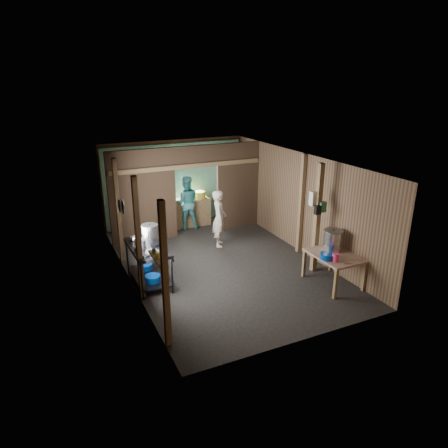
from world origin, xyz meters
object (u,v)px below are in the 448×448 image
pink_bucket (336,257)px  prep_table (333,269)px  stove_pot_large (150,233)px  yellow_tub (200,195)px  gas_range (149,265)px  stock_pot (333,241)px  cook (219,218)px

pink_bucket → prep_table: bearing=52.5°
stove_pot_large → yellow_tub: bearing=50.6°
gas_range → stove_pot_large: 0.73m
gas_range → prep_table: (3.71, -1.77, -0.09)m
prep_table → yellow_tub: bearing=103.6°
stock_pot → cook: cook is taller
yellow_tub → stove_pot_large: bearing=-129.4°
gas_range → prep_table: size_ratio=1.26×
pink_bucket → cook: size_ratio=0.11×
prep_table → yellow_tub: yellow_tub is taller
stock_pot → yellow_tub: 4.93m
stock_pot → cook: 3.24m
prep_table → cook: 3.42m
gas_range → stock_pot: 4.14m
stock_pot → prep_table: bearing=-114.3°
cook → stove_pot_large: bearing=136.7°
prep_table → pink_bucket: size_ratio=6.89×
prep_table → stock_pot: 0.63m
stove_pot_large → pink_bucket: (3.33, -2.41, -0.26)m
stove_pot_large → yellow_tub: 3.68m
cook → gas_range: bearing=142.4°
prep_table → pink_bucket: bearing=-127.5°
stove_pot_large → pink_bucket: size_ratio=2.17×
stock_pot → cook: size_ratio=0.32×
stove_pot_large → cook: 2.38m
gas_range → prep_table: gas_range is taller
gas_range → stock_pot: stock_pot is taller
pink_bucket → stock_pot: bearing=58.0°
gas_range → pink_bucket: size_ratio=8.68×
stove_pot_large → stock_pot: stove_pot_large is taller
yellow_tub → pink_bucket: bearing=-79.3°
stove_pot_large → pink_bucket: 4.12m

